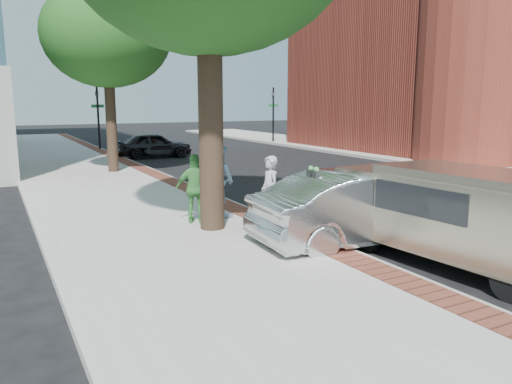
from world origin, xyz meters
TOP-DOWN VIEW (x-y plane):
  - ground at (0.00, 0.00)m, footprint 120.00×120.00m
  - sidewalk at (-1.50, 8.00)m, footprint 5.00×60.00m
  - brick_strip at (0.70, 8.00)m, footprint 0.60×60.00m
  - curb at (1.05, 8.00)m, footprint 0.10×60.00m
  - sidewalk_far at (14.50, 8.00)m, footprint 5.00×60.00m
  - church at (20.98, 13.13)m, footprint 19.00×16.00m
  - signal_near at (0.90, 22.00)m, footprint 0.70×0.15m
  - signal_far at (12.50, 22.00)m, footprint 0.70×0.15m
  - tree_far at (-0.50, 12.00)m, footprint 4.80×4.80m
  - parking_meter at (0.73, 0.05)m, footprint 0.12×0.32m
  - person_gray at (0.48, 1.30)m, footprint 0.42×0.60m
  - person_officer at (0.02, 2.95)m, footprint 0.90×1.00m
  - person_green at (-0.72, 2.53)m, footprint 0.98×0.70m
  - sedan_silver at (1.75, -0.17)m, footprint 4.56×1.77m
  - bg_car at (2.78, 17.45)m, footprint 3.91×1.81m
  - van at (2.38, -1.84)m, footprint 2.16×4.76m

SIDE VIEW (x-z plane):
  - ground at x=0.00m, z-range 0.00..0.00m
  - sidewalk at x=-1.50m, z-range 0.00..0.15m
  - curb at x=1.05m, z-range 0.00..0.15m
  - sidewalk_far at x=14.50m, z-range 0.00..0.15m
  - brick_strip at x=0.70m, z-range 0.15..0.16m
  - bg_car at x=2.78m, z-range 0.00..1.30m
  - sedan_silver at x=1.75m, z-range 0.00..1.48m
  - person_green at x=-0.72m, z-range 0.15..1.70m
  - person_gray at x=0.48m, z-range 0.15..1.72m
  - van at x=2.38m, z-range 0.08..1.79m
  - person_officer at x=0.02m, z-range 0.15..1.85m
  - parking_meter at x=0.73m, z-range 0.47..1.94m
  - signal_near at x=0.90m, z-range 0.35..4.15m
  - signal_far at x=12.50m, z-range 0.35..4.15m
  - tree_far at x=-0.50m, z-range 1.73..8.87m
  - church at x=20.98m, z-range -2.94..17.46m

